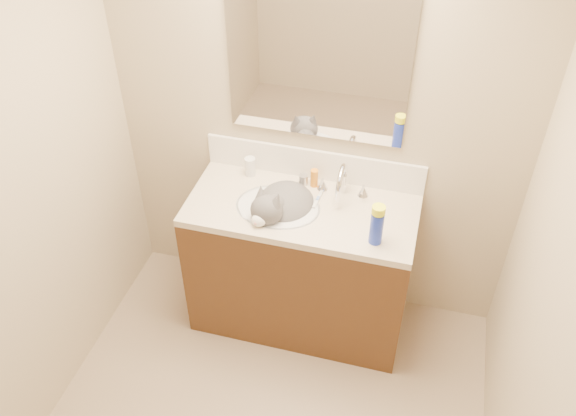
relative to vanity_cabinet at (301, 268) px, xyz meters
The scene contains 16 objects.
room_shell 1.45m from the vanity_cabinet, 90.00° to the right, with size 2.24×2.54×2.52m.
vanity_cabinet is the anchor object (origin of this frame).
counter_slab 0.43m from the vanity_cabinet, ahead, with size 1.20×0.55×0.04m, color beige.
basin 0.40m from the vanity_cabinet, 165.96° to the right, with size 0.45×0.36×0.14m, color silver.
faucet 0.58m from the vanity_cabinet, 37.29° to the left, with size 0.28×0.20×0.21m.
cat 0.44m from the vanity_cabinet, behind, with size 0.42×0.48×0.34m.
backsplash 0.60m from the vanity_cabinet, 90.00° to the left, with size 1.20×0.02×0.18m, color white.
mirror 1.16m from the vanity_cabinet, 90.00° to the left, with size 0.90×0.02×0.80m, color white.
pill_bottle 0.64m from the vanity_cabinet, 149.86° to the left, with size 0.06×0.06×0.11m, color silver.
pill_label 0.63m from the vanity_cabinet, 149.86° to the left, with size 0.05×0.05×0.04m, color orange.
silver_jar 0.52m from the vanity_cabinet, 101.48° to the left, with size 0.05×0.05×0.06m, color #B7B7BC.
amber_bottle 0.54m from the vanity_cabinet, 84.05° to the left, with size 0.04×0.04×0.10m, color orange.
toothbrush 0.47m from the vanity_cabinet, 48.45° to the left, with size 0.02×0.15×0.01m, color silver.
toothbrush_head 0.47m from the vanity_cabinet, 48.45° to the left, with size 0.02×0.03×0.02m, color #5F82CB.
spray_can 0.69m from the vanity_cabinet, 21.58° to the right, with size 0.06×0.06×0.18m, color #1A30BB.
spray_cap 0.78m from the vanity_cabinet, 21.58° to the right, with size 0.07×0.07×0.04m, color #F2F91A.
Camera 1 is at (0.56, -1.38, 2.89)m, focal length 38.00 mm.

